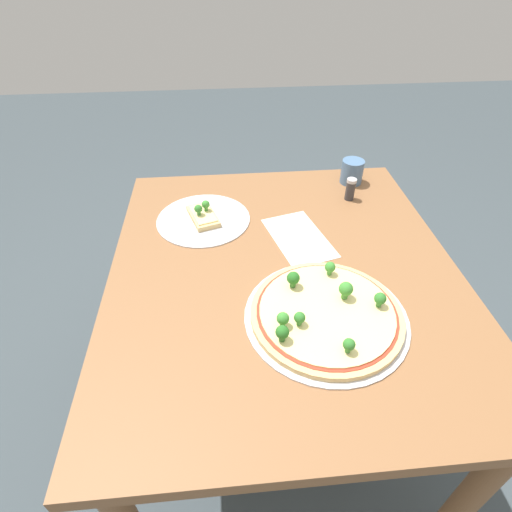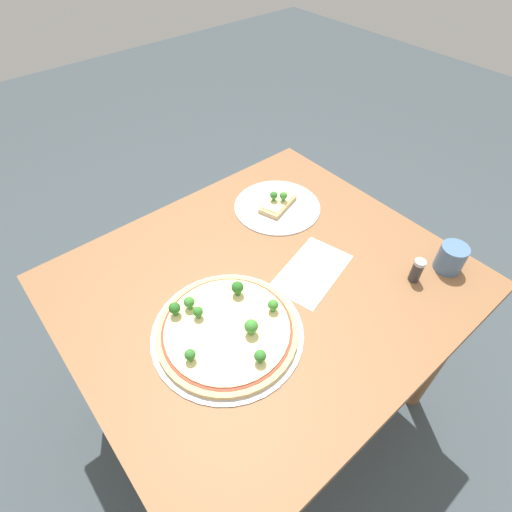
# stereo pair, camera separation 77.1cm
# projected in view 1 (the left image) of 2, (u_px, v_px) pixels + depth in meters

# --- Properties ---
(ground_plane) EXTENTS (8.00, 8.00, 0.00)m
(ground_plane) POSITION_uv_depth(u_px,v_px,m) (275.00, 412.00, 1.55)
(ground_plane) COLOR #3D474C
(dining_table) EXTENTS (1.06, 0.93, 0.75)m
(dining_table) POSITION_uv_depth(u_px,v_px,m) (283.00, 294.00, 1.14)
(dining_table) COLOR brown
(dining_table) RESTS_ON ground_plane
(pizza_tray_whole) EXTENTS (0.38, 0.38, 0.07)m
(pizza_tray_whole) POSITION_uv_depth(u_px,v_px,m) (326.00, 313.00, 0.93)
(pizza_tray_whole) COLOR silver
(pizza_tray_whole) RESTS_ON dining_table
(pizza_tray_slice) EXTENTS (0.29, 0.29, 0.06)m
(pizza_tray_slice) POSITION_uv_depth(u_px,v_px,m) (203.00, 217.00, 1.24)
(pizza_tray_slice) COLOR silver
(pizza_tray_slice) RESTS_ON dining_table
(drinking_cup) EXTENTS (0.08, 0.08, 0.08)m
(drinking_cup) POSITION_uv_depth(u_px,v_px,m) (352.00, 172.00, 1.40)
(drinking_cup) COLOR #4C7099
(drinking_cup) RESTS_ON dining_table
(condiment_shaker) EXTENTS (0.03, 0.03, 0.07)m
(condiment_shaker) POSITION_uv_depth(u_px,v_px,m) (350.00, 189.00, 1.31)
(condiment_shaker) COLOR #333338
(condiment_shaker) RESTS_ON dining_table
(paper_menu) EXTENTS (0.28, 0.20, 0.00)m
(paper_menu) POSITION_uv_depth(u_px,v_px,m) (299.00, 238.00, 1.17)
(paper_menu) COLOR silver
(paper_menu) RESTS_ON dining_table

